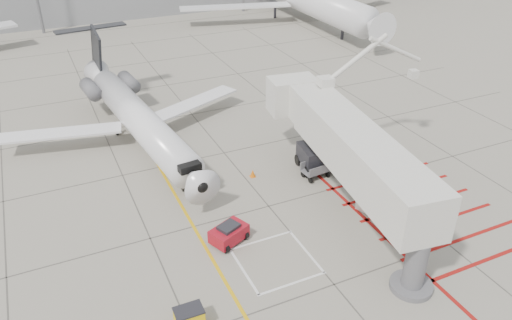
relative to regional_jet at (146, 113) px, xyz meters
name	(u,v)px	position (x,y,z in m)	size (l,w,h in m)	color
ground_plane	(298,241)	(5.24, -14.39, -3.51)	(260.00, 260.00, 0.00)	gray
regional_jet	(146,113)	(0.00, 0.00, 0.00)	(21.23, 26.77, 7.01)	white
jet_bridge	(360,163)	(9.73, -13.64, 0.43)	(9.32, 19.67, 7.87)	silver
pushback_tug	(229,233)	(1.48, -12.66, -2.87)	(2.20, 1.37, 1.28)	maroon
spill_bin	(189,318)	(-2.70, -17.88, -2.92)	(1.35, 0.90, 1.17)	yellow
baggage_cart	(316,170)	(9.94, -8.52, -2.89)	(1.95, 1.23, 1.23)	#5E5E63
ground_power_unit	(373,194)	(11.53, -13.19, -2.64)	(2.19, 1.28, 1.74)	silver
cone_nose	(198,192)	(1.44, -7.19, -3.23)	(0.40, 0.40, 0.55)	orange
cone_side	(253,173)	(5.83, -6.55, -3.23)	(0.41, 0.41, 0.56)	orange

